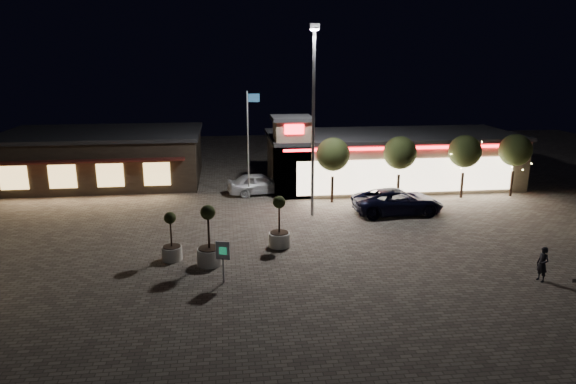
{
  "coord_description": "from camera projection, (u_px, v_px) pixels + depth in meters",
  "views": [
    {
      "loc": [
        -3.75,
        -24.7,
        10.38
      ],
      "look_at": [
        0.1,
        6.0,
        2.21
      ],
      "focal_mm": 32.0,
      "sensor_mm": 36.0,
      "label": 1
    }
  ],
  "objects": [
    {
      "name": "pedestrian",
      "position": [
        543.0,
        264.0,
        24.32
      ],
      "size": [
        0.53,
        0.69,
        1.7
      ],
      "primitive_type": "imported",
      "rotation": [
        0.0,
        0.0,
        -1.35
      ],
      "color": "black",
      "rests_on": "ground"
    },
    {
      "name": "string_tree_b",
      "position": [
        400.0,
        153.0,
        37.52
      ],
      "size": [
        2.42,
        2.42,
        4.79
      ],
      "color": "#332319",
      "rests_on": "ground"
    },
    {
      "name": "valet_sign",
      "position": [
        223.0,
        254.0,
        24.01
      ],
      "size": [
        0.66,
        0.28,
        2.05
      ],
      "color": "gray",
      "rests_on": "ground"
    },
    {
      "name": "flagpole",
      "position": [
        249.0,
        136.0,
        37.83
      ],
      "size": [
        0.95,
        0.1,
        8.0
      ],
      "color": "white",
      "rests_on": "ground"
    },
    {
      "name": "string_tree_d",
      "position": [
        515.0,
        150.0,
        38.6
      ],
      "size": [
        2.42,
        2.42,
        4.79
      ],
      "color": "#332319",
      "rests_on": "ground"
    },
    {
      "name": "planter_left",
      "position": [
        172.0,
        245.0,
        26.9
      ],
      "size": [
        1.07,
        1.07,
        2.63
      ],
      "color": "silver",
      "rests_on": "ground"
    },
    {
      "name": "planter_right",
      "position": [
        279.0,
        231.0,
        28.77
      ],
      "size": [
        1.2,
        1.2,
        2.95
      ],
      "color": "silver",
      "rests_on": "ground"
    },
    {
      "name": "string_tree_a",
      "position": [
        333.0,
        155.0,
        36.92
      ],
      "size": [
        2.42,
        2.42,
        4.79
      ],
      "color": "#332319",
      "rests_on": "ground"
    },
    {
      "name": "floodlight_pole",
      "position": [
        313.0,
        111.0,
        32.92
      ],
      "size": [
        0.6,
        0.4,
        12.38
      ],
      "color": "gray",
      "rests_on": "ground"
    },
    {
      "name": "restaurant_building",
      "position": [
        104.0,
        156.0,
        43.72
      ],
      "size": [
        16.4,
        11.0,
        4.3
      ],
      "color": "#382D23",
      "rests_on": "ground"
    },
    {
      "name": "ground",
      "position": [
        300.0,
        262.0,
        26.8
      ],
      "size": [
        90.0,
        90.0,
        0.0
      ],
      "primitive_type": "plane",
      "color": "slate",
      "rests_on": "ground"
    },
    {
      "name": "pickup_truck",
      "position": [
        398.0,
        201.0,
        34.91
      ],
      "size": [
        6.24,
        3.06,
        1.71
      ],
      "primitive_type": "imported",
      "rotation": [
        0.0,
        0.0,
        1.61
      ],
      "color": "black",
      "rests_on": "ground"
    },
    {
      "name": "white_sedan",
      "position": [
        259.0,
        184.0,
        39.87
      ],
      "size": [
        5.14,
        2.66,
        1.67
      ],
      "primitive_type": "imported",
      "rotation": [
        0.0,
        0.0,
        1.72
      ],
      "color": "white",
      "rests_on": "ground"
    },
    {
      "name": "planter_mid",
      "position": [
        209.0,
        246.0,
        26.23
      ],
      "size": [
        1.3,
        1.3,
        3.19
      ],
      "color": "silver",
      "rests_on": "ground"
    },
    {
      "name": "string_tree_c",
      "position": [
        465.0,
        151.0,
        38.12
      ],
      "size": [
        2.42,
        2.42,
        4.79
      ],
      "color": "#332319",
      "rests_on": "ground"
    },
    {
      "name": "retail_building",
      "position": [
        386.0,
        158.0,
        42.55
      ],
      "size": [
        20.4,
        8.4,
        6.1
      ],
      "color": "tan",
      "rests_on": "ground"
    }
  ]
}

